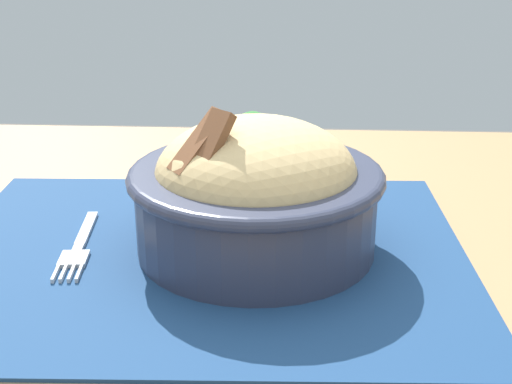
# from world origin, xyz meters

# --- Properties ---
(table) EXTENTS (1.39, 0.76, 0.77)m
(table) POSITION_xyz_m (0.00, 0.00, 0.70)
(table) COLOR #99754C
(table) RESTS_ON ground_plane
(placemat) EXTENTS (0.44, 0.36, 0.00)m
(placemat) POSITION_xyz_m (0.03, -0.01, 0.77)
(placemat) COLOR navy
(placemat) RESTS_ON table
(bowl) EXTENTS (0.21, 0.21, 0.13)m
(bowl) POSITION_xyz_m (-0.01, -0.02, 0.83)
(bowl) COLOR #2D3347
(bowl) RESTS_ON placemat
(fork) EXTENTS (0.03, 0.13, 0.00)m
(fork) POSITION_xyz_m (0.14, -0.01, 0.78)
(fork) COLOR #BBBBBB
(fork) RESTS_ON placemat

